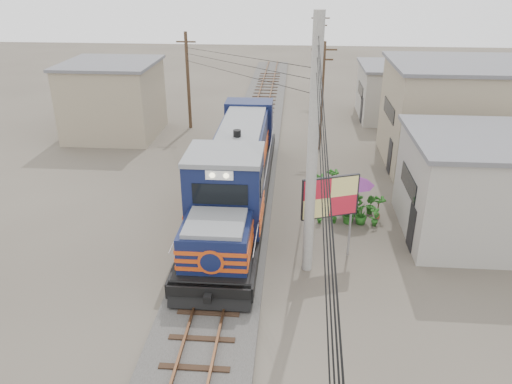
# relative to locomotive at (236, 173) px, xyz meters

# --- Properties ---
(ground) EXTENTS (120.00, 120.00, 0.00)m
(ground) POSITION_rel_locomotive_xyz_m (0.00, -4.94, -1.84)
(ground) COLOR #473F35
(ground) RESTS_ON ground
(ballast) EXTENTS (3.60, 70.00, 0.16)m
(ballast) POSITION_rel_locomotive_xyz_m (0.00, 5.06, -1.76)
(ballast) COLOR #595651
(ballast) RESTS_ON ground
(track) EXTENTS (1.15, 70.00, 0.12)m
(track) POSITION_rel_locomotive_xyz_m (0.00, 5.06, -1.58)
(track) COLOR #51331E
(track) RESTS_ON ground
(locomotive) EXTENTS (3.17, 17.27, 4.28)m
(locomotive) POSITION_rel_locomotive_xyz_m (0.00, 0.00, 0.00)
(locomotive) COLOR black
(locomotive) RESTS_ON ground
(utility_pole_main) EXTENTS (0.40, 0.40, 10.00)m
(utility_pole_main) POSITION_rel_locomotive_xyz_m (3.50, -5.44, 3.16)
(utility_pole_main) COLOR #9E9B93
(utility_pole_main) RESTS_ON ground
(wooden_pole_mid) EXTENTS (1.60, 0.24, 7.00)m
(wooden_pole_mid) POSITION_rel_locomotive_xyz_m (4.50, 9.06, 1.83)
(wooden_pole_mid) COLOR #4C3826
(wooden_pole_mid) RESTS_ON ground
(wooden_pole_far) EXTENTS (1.60, 0.24, 7.50)m
(wooden_pole_far) POSITION_rel_locomotive_xyz_m (4.80, 23.06, 2.09)
(wooden_pole_far) COLOR #4C3826
(wooden_pole_far) RESTS_ON ground
(wooden_pole_left) EXTENTS (1.60, 0.24, 7.00)m
(wooden_pole_left) POSITION_rel_locomotive_xyz_m (-5.00, 13.06, 1.83)
(wooden_pole_left) COLOR #4C3826
(wooden_pole_left) RESTS_ON ground
(power_lines) EXTENTS (9.65, 19.00, 3.30)m
(power_lines) POSITION_rel_locomotive_xyz_m (-0.14, 3.56, 5.72)
(power_lines) COLOR black
(power_lines) RESTS_ON ground
(shophouse_front) EXTENTS (7.35, 6.30, 4.70)m
(shophouse_front) POSITION_rel_locomotive_xyz_m (11.50, -1.94, 0.52)
(shophouse_front) COLOR gray
(shophouse_front) RESTS_ON ground
(shophouse_mid) EXTENTS (8.40, 7.35, 6.20)m
(shophouse_mid) POSITION_rel_locomotive_xyz_m (12.50, 7.06, 1.27)
(shophouse_mid) COLOR gray
(shophouse_mid) RESTS_ON ground
(shophouse_back) EXTENTS (6.30, 6.30, 4.20)m
(shophouse_back) POSITION_rel_locomotive_xyz_m (11.00, 17.06, 0.27)
(shophouse_back) COLOR gray
(shophouse_back) RESTS_ON ground
(shophouse_left) EXTENTS (6.30, 6.30, 5.20)m
(shophouse_left) POSITION_rel_locomotive_xyz_m (-10.00, 11.06, 0.77)
(shophouse_left) COLOR gray
(shophouse_left) RESTS_ON ground
(billboard) EXTENTS (2.31, 0.96, 3.75)m
(billboard) POSITION_rel_locomotive_xyz_m (4.33, -4.60, 0.93)
(billboard) COLOR #99999E
(billboard) RESTS_ON ground
(market_umbrella) EXTENTS (2.07, 2.07, 2.18)m
(market_umbrella) POSITION_rel_locomotive_xyz_m (5.76, -0.56, 0.07)
(market_umbrella) COLOR black
(market_umbrella) RESTS_ON ground
(vendor) EXTENTS (0.70, 0.61, 1.61)m
(vendor) POSITION_rel_locomotive_xyz_m (5.54, 0.75, -1.04)
(vendor) COLOR black
(vendor) RESTS_ON ground
(plant_nursery) EXTENTS (3.37, 3.34, 1.13)m
(plant_nursery) POSITION_rel_locomotive_xyz_m (5.16, -0.30, -1.35)
(plant_nursery) COLOR #23621C
(plant_nursery) RESTS_ON ground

